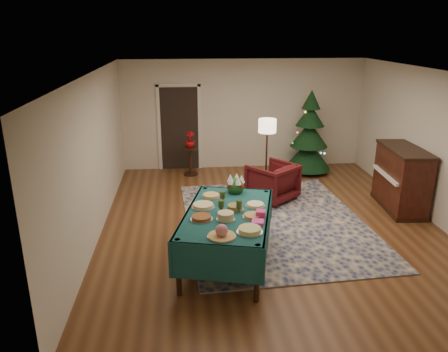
{
  "coord_description": "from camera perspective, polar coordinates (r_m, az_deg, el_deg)",
  "views": [
    {
      "loc": [
        -1.52,
        -7.18,
        3.38
      ],
      "look_at": [
        -0.86,
        -0.3,
        1.04
      ],
      "focal_mm": 35.0,
      "sensor_mm": 36.0,
      "label": 1
    }
  ],
  "objects": [
    {
      "name": "room_shell",
      "position": [
        7.61,
        6.23,
        3.12
      ],
      "size": [
        7.0,
        7.0,
        7.0
      ],
      "color": "#593319",
      "rests_on": "ground"
    },
    {
      "name": "platter_5",
      "position": [
        6.6,
        -2.74,
        -3.9
      ],
      "size": [
        0.36,
        0.36,
        0.06
      ],
      "color": "silver",
      "rests_on": "buffet_table"
    },
    {
      "name": "platter_4",
      "position": [
        6.27,
        3.75,
        -5.23
      ],
      "size": [
        0.29,
        0.29,
        0.05
      ],
      "color": "silver",
      "rests_on": "buffet_table"
    },
    {
      "name": "goblet_0",
      "position": [
        6.72,
        -0.18,
        -2.75
      ],
      "size": [
        0.09,
        0.09,
        0.19
      ],
      "color": "#2D471E",
      "rests_on": "buffet_table"
    },
    {
      "name": "centerpiece",
      "position": [
        7.13,
        1.52,
        -1.1
      ],
      "size": [
        0.3,
        0.3,
        0.34
      ],
      "color": "#1E4C1E",
      "rests_on": "buffet_table"
    },
    {
      "name": "platter_1",
      "position": [
        5.82,
        3.37,
        -7.07
      ],
      "size": [
        0.35,
        0.35,
        0.07
      ],
      "color": "silver",
      "rests_on": "buffet_table"
    },
    {
      "name": "goblet_1",
      "position": [
        6.38,
        1.99,
        -3.95
      ],
      "size": [
        0.09,
        0.09,
        0.19
      ],
      "color": "#2D471E",
      "rests_on": "buffet_table"
    },
    {
      "name": "potted_plant",
      "position": [
        10.45,
        -4.45,
        4.31
      ],
      "size": [
        0.22,
        0.39,
        0.22
      ],
      "primitive_type": "imported",
      "color": "#9D0B0F",
      "rests_on": "side_table"
    },
    {
      "name": "napkin_stack",
      "position": [
        6.08,
        4.43,
        -6.03
      ],
      "size": [
        0.2,
        0.2,
        0.04
      ],
      "primitive_type": "cube",
      "rotation": [
        0.0,
        0.0,
        -0.24
      ],
      "color": "#EB41AC",
      "rests_on": "buffet_table"
    },
    {
      "name": "goblet_2",
      "position": [
        6.38,
        -0.38,
        -3.94
      ],
      "size": [
        0.09,
        0.09,
        0.19
      ],
      "color": "#2D471E",
      "rests_on": "buffet_table"
    },
    {
      "name": "platter_6",
      "position": [
        6.49,
        1.43,
        -4.15
      ],
      "size": [
        0.26,
        0.26,
        0.08
      ],
      "color": "silver",
      "rests_on": "buffet_table"
    },
    {
      "name": "platter_2",
      "position": [
        6.19,
        -2.96,
        -5.47
      ],
      "size": [
        0.32,
        0.32,
        0.06
      ],
      "color": "silver",
      "rests_on": "buffet_table"
    },
    {
      "name": "rug",
      "position": [
        8.14,
        6.64,
        -5.91
      ],
      "size": [
        3.44,
        4.38,
        0.02
      ],
      "primitive_type": "cube",
      "rotation": [
        0.0,
        0.0,
        0.06
      ],
      "color": "#141E4B",
      "rests_on": "ground"
    },
    {
      "name": "christmas_tree",
      "position": [
        10.82,
        11.06,
        5.15
      ],
      "size": [
        1.24,
        1.24,
        2.03
      ],
      "color": "black",
      "rests_on": "ground"
    },
    {
      "name": "platter_3",
      "position": [
        6.16,
        0.22,
        -5.28
      ],
      "size": [
        0.27,
        0.27,
        0.11
      ],
      "color": "silver",
      "rests_on": "buffet_table"
    },
    {
      "name": "piano",
      "position": [
        9.15,
        22.15,
        -0.4
      ],
      "size": [
        0.77,
        1.47,
        1.23
      ],
      "color": "black",
      "rests_on": "ground"
    },
    {
      "name": "platter_8",
      "position": [
        6.99,
        -1.7,
        -2.59
      ],
      "size": [
        0.31,
        0.31,
        0.05
      ],
      "color": "silver",
      "rests_on": "buffet_table"
    },
    {
      "name": "platter_0",
      "position": [
        5.67,
        -0.3,
        -7.35
      ],
      "size": [
        0.38,
        0.38,
        0.18
      ],
      "color": "silver",
      "rests_on": "buffet_table"
    },
    {
      "name": "platter_7",
      "position": [
        6.65,
        4.11,
        -3.78
      ],
      "size": [
        0.3,
        0.3,
        0.05
      ],
      "color": "silver",
      "rests_on": "buffet_table"
    },
    {
      "name": "floor_lamp",
      "position": [
        9.37,
        5.67,
        5.98
      ],
      "size": [
        0.38,
        0.38,
        1.57
      ],
      "color": "#A57F3F",
      "rests_on": "ground"
    },
    {
      "name": "side_table",
      "position": [
        10.57,
        -4.39,
        1.89
      ],
      "size": [
        0.38,
        0.38,
        0.68
      ],
      "color": "black",
      "rests_on": "ground"
    },
    {
      "name": "armchair",
      "position": [
        9.01,
        6.34,
        -0.53
      ],
      "size": [
        1.14,
        1.14,
        0.86
      ],
      "primitive_type": "imported",
      "rotation": [
        0.0,
        0.0,
        3.82
      ],
      "color": "#480F11",
      "rests_on": "ground"
    },
    {
      "name": "buffet_table",
      "position": [
        6.49,
        0.45,
        -6.08
      ],
      "size": [
        1.71,
        2.35,
        0.82
      ],
      "color": "black",
      "rests_on": "ground"
    },
    {
      "name": "doorway",
      "position": [
        10.9,
        -5.84,
        6.51
      ],
      "size": [
        1.08,
        0.04,
        2.16
      ],
      "color": "black",
      "rests_on": "ground"
    },
    {
      "name": "gift_box",
      "position": [
        6.25,
        4.8,
        -4.99
      ],
      "size": [
        0.16,
        0.16,
        0.11
      ],
      "primitive_type": "cube",
      "rotation": [
        0.0,
        0.0,
        -0.24
      ],
      "color": "#E13E7D",
      "rests_on": "buffet_table"
    }
  ]
}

